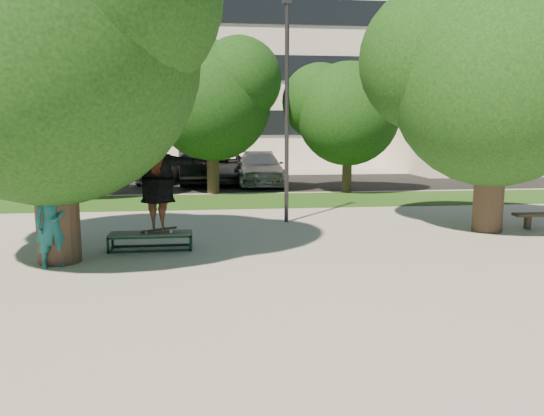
{
  "coord_description": "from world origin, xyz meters",
  "views": [
    {
      "loc": [
        -1.23,
        -9.83,
        2.67
      ],
      "look_at": [
        0.05,
        0.6,
        1.08
      ],
      "focal_mm": 35.0,
      "sensor_mm": 36.0,
      "label": 1
    }
  ],
  "objects": [
    {
      "name": "grind_box",
      "position": [
        -2.5,
        1.91,
        0.19
      ],
      "size": [
        1.8,
        0.6,
        0.38
      ],
      "color": "#103223",
      "rests_on": "ground"
    },
    {
      "name": "lamppost",
      "position": [
        1.0,
        5.0,
        3.15
      ],
      "size": [
        0.25,
        0.15,
        6.11
      ],
      "color": "#2D2D30",
      "rests_on": "ground"
    },
    {
      "name": "tree_left",
      "position": [
        -4.29,
        1.09,
        4.42
      ],
      "size": [
        6.96,
        5.95,
        7.12
      ],
      "color": "#38281E",
      "rests_on": "ground"
    },
    {
      "name": "side_building",
      "position": [
        18.0,
        22.0,
        4.0
      ],
      "size": [
        15.0,
        10.0,
        8.0
      ],
      "primitive_type": "cube",
      "color": "silver",
      "rests_on": "ground"
    },
    {
      "name": "skater_rig",
      "position": [
        -2.32,
        1.91,
        1.4
      ],
      "size": [
        2.37,
        0.75,
        1.98
      ],
      "rotation": [
        0.0,
        0.0,
        3.09
      ],
      "color": "white",
      "rests_on": "grind_box"
    },
    {
      "name": "bg_tree_left",
      "position": [
        -6.57,
        11.07,
        3.73
      ],
      "size": [
        5.28,
        4.51,
        5.77
      ],
      "color": "#38281E",
      "rests_on": "ground"
    },
    {
      "name": "grass_strip",
      "position": [
        1.0,
        9.5,
        0.01
      ],
      "size": [
        30.0,
        4.0,
        0.02
      ],
      "primitive_type": "cube",
      "color": "#234413",
      "rests_on": "ground"
    },
    {
      "name": "car_grey",
      "position": [
        -0.47,
        16.08,
        0.74
      ],
      "size": [
        3.14,
        5.61,
        1.48
      ],
      "primitive_type": "imported",
      "rotation": [
        0.0,
        0.0,
        -0.13
      ],
      "color": "#545559",
      "rests_on": "asphalt_strip"
    },
    {
      "name": "tree_right",
      "position": [
        5.92,
        3.08,
        4.09
      ],
      "size": [
        6.24,
        5.33,
        6.51
      ],
      "color": "#38281E",
      "rests_on": "ground"
    },
    {
      "name": "bystander",
      "position": [
        -4.21,
        0.59,
        0.85
      ],
      "size": [
        0.74,
        0.67,
        1.71
      ],
      "primitive_type": "imported",
      "rotation": [
        0.0,
        0.0,
        0.52
      ],
      "color": "#195D61",
      "rests_on": "ground"
    },
    {
      "name": "ground",
      "position": [
        0.0,
        0.0,
        0.0
      ],
      "size": [
        120.0,
        120.0,
        0.0
      ],
      "primitive_type": "plane",
      "color": "gray",
      "rests_on": "ground"
    },
    {
      "name": "bg_tree_right",
      "position": [
        4.43,
        11.57,
        3.49
      ],
      "size": [
        5.04,
        4.31,
        5.43
      ],
      "color": "#38281E",
      "rests_on": "ground"
    },
    {
      "name": "car_silver_a",
      "position": [
        -3.5,
        16.5,
        0.72
      ],
      "size": [
        2.25,
        4.39,
        1.43
      ],
      "primitive_type": "imported",
      "rotation": [
        0.0,
        0.0,
        -0.14
      ],
      "color": "#9F9FA3",
      "rests_on": "asphalt_strip"
    },
    {
      "name": "car_dark",
      "position": [
        -1.73,
        15.77,
        0.8
      ],
      "size": [
        2.01,
        4.96,
        1.6
      ],
      "primitive_type": "imported",
      "rotation": [
        0.0,
        0.0,
        0.06
      ],
      "color": "black",
      "rests_on": "asphalt_strip"
    },
    {
      "name": "asphalt_strip",
      "position": [
        0.0,
        16.0,
        0.01
      ],
      "size": [
        40.0,
        8.0,
        0.01
      ],
      "primitive_type": "cube",
      "color": "black",
      "rests_on": "ground"
    },
    {
      "name": "office_building",
      "position": [
        -2.0,
        31.98,
        8.0
      ],
      "size": [
        30.0,
        14.12,
        16.0
      ],
      "color": "beige",
      "rests_on": "ground"
    },
    {
      "name": "car_silver_b",
      "position": [
        1.23,
        15.18,
        0.77
      ],
      "size": [
        2.19,
        5.3,
        1.53
      ],
      "primitive_type": "imported",
      "rotation": [
        0.0,
        0.0,
        -0.01
      ],
      "color": "#B4B3B9",
      "rests_on": "asphalt_strip"
    },
    {
      "name": "bg_tree_mid",
      "position": [
        -1.08,
        12.08,
        4.02
      ],
      "size": [
        5.76,
        4.92,
        6.24
      ],
      "color": "#38281E",
      "rests_on": "ground"
    }
  ]
}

